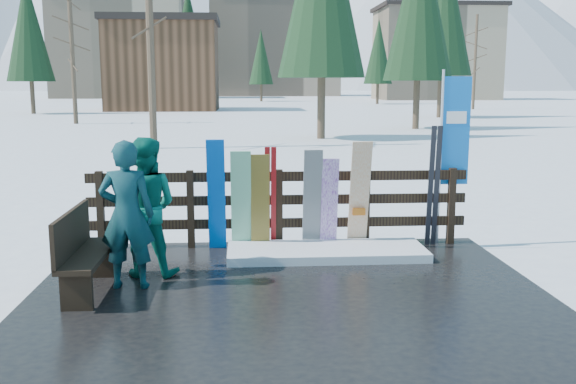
{
  "coord_description": "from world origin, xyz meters",
  "views": [
    {
      "loc": [
        -0.51,
        -7.09,
        2.47
      ],
      "look_at": [
        0.05,
        1.0,
        1.1
      ],
      "focal_mm": 40.0,
      "sensor_mm": 36.0,
      "label": 1
    }
  ],
  "objects": [
    {
      "name": "trees",
      "position": [
        2.97,
        48.02,
        5.48
      ],
      "size": [
        42.06,
        68.86,
        12.25
      ],
      "color": "#382B1E",
      "rests_on": "ground"
    },
    {
      "name": "resort_buildings",
      "position": [
        1.03,
        115.41,
        9.81
      ],
      "size": [
        73.0,
        87.6,
        22.6
      ],
      "color": "tan",
      "rests_on": "ground"
    },
    {
      "name": "snowboard_0",
      "position": [
        -0.91,
        1.98,
        0.9
      ],
      "size": [
        0.25,
        0.38,
        1.63
      ],
      "primitive_type": "cube",
      "rotation": [
        0.22,
        0.0,
        0.0
      ],
      "color": "#0250BE",
      "rests_on": "deck"
    },
    {
      "name": "deck",
      "position": [
        0.0,
        0.0,
        0.04
      ],
      "size": [
        6.0,
        5.0,
        0.08
      ],
      "primitive_type": "cube",
      "color": "black",
      "rests_on": "ground"
    },
    {
      "name": "snowboard_4",
      "position": [
        0.47,
        1.98,
        0.82
      ],
      "size": [
        0.27,
        0.3,
        1.47
      ],
      "primitive_type": "cube",
      "rotation": [
        0.18,
        0.0,
        0.0
      ],
      "color": "black",
      "rests_on": "deck"
    },
    {
      "name": "ski_pair_b",
      "position": [
        2.27,
        2.05,
        0.98
      ],
      "size": [
        0.17,
        0.18,
        1.8
      ],
      "color": "black",
      "rests_on": "deck"
    },
    {
      "name": "ski_pair_a",
      "position": [
        -0.14,
        2.05,
        0.84
      ],
      "size": [
        0.16,
        0.3,
        1.51
      ],
      "color": "#9F1316",
      "rests_on": "deck"
    },
    {
      "name": "snowboard_1",
      "position": [
        -0.56,
        1.98,
        0.81
      ],
      "size": [
        0.29,
        0.29,
        1.46
      ],
      "primitive_type": "cube",
      "rotation": [
        0.18,
        0.0,
        0.0
      ],
      "color": "silver",
      "rests_on": "deck"
    },
    {
      "name": "person_back",
      "position": [
        -1.76,
        0.88,
        0.95
      ],
      "size": [
        0.94,
        0.78,
        1.75
      ],
      "primitive_type": "imported",
      "rotation": [
        0.0,
        0.0,
        2.99
      ],
      "color": "#066151",
      "rests_on": "deck"
    },
    {
      "name": "snowboard_2",
      "position": [
        -0.29,
        1.98,
        0.79
      ],
      "size": [
        0.27,
        0.19,
        1.41
      ],
      "primitive_type": "cube",
      "rotation": [
        0.12,
        0.0,
        0.0
      ],
      "color": "gold",
      "rests_on": "deck"
    },
    {
      "name": "snowboard_5",
      "position": [
        1.16,
        1.98,
        0.88
      ],
      "size": [
        0.29,
        0.41,
        1.59
      ],
      "primitive_type": "cube",
      "rotation": [
        0.24,
        0.0,
        0.0
      ],
      "color": "white",
      "rests_on": "deck"
    },
    {
      "name": "snow_patch",
      "position": [
        0.63,
        1.6,
        0.14
      ],
      "size": [
        2.77,
        1.0,
        0.12
      ],
      "primitive_type": "cube",
      "color": "white",
      "rests_on": "deck"
    },
    {
      "name": "bench",
      "position": [
        -2.38,
        0.19,
        0.6
      ],
      "size": [
        0.41,
        1.5,
        0.97
      ],
      "color": "black",
      "rests_on": "deck"
    },
    {
      "name": "fence",
      "position": [
        0.0,
        2.2,
        0.74
      ],
      "size": [
        5.6,
        0.1,
        1.15
      ],
      "color": "black",
      "rests_on": "deck"
    },
    {
      "name": "ground",
      "position": [
        0.0,
        0.0,
        0.0
      ],
      "size": [
        700.0,
        700.0,
        0.0
      ],
      "primitive_type": "plane",
      "color": "white",
      "rests_on": "ground"
    },
    {
      "name": "person_front",
      "position": [
        -1.89,
        0.37,
        0.96
      ],
      "size": [
        0.66,
        0.44,
        1.76
      ],
      "primitive_type": "imported",
      "rotation": [
        0.0,
        0.0,
        3.11
      ],
      "color": "#105044",
      "rests_on": "deck"
    },
    {
      "name": "rental_flag",
      "position": [
        2.58,
        2.25,
        1.69
      ],
      "size": [
        0.45,
        0.04,
        2.6
      ],
      "color": "silver",
      "rests_on": "deck"
    },
    {
      "name": "snowboard_3",
      "position": [
        0.72,
        1.98,
        0.75
      ],
      "size": [
        0.24,
        0.24,
        1.35
      ],
      "primitive_type": "cube",
      "rotation": [
        0.16,
        0.0,
        0.0
      ],
      "color": "white",
      "rests_on": "deck"
    }
  ]
}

